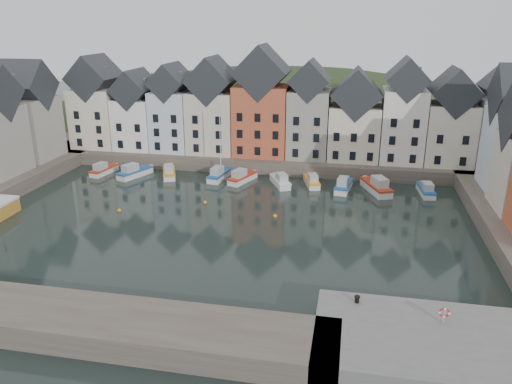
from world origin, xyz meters
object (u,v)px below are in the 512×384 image
(boat_d, at_px, (219,174))
(life_ring_post, at_px, (444,313))
(mooring_bollard, at_px, (357,299))
(boat_a, at_px, (103,170))

(boat_d, height_order, life_ring_post, boat_d)
(mooring_bollard, bearing_deg, life_ring_post, -14.67)
(boat_a, bearing_deg, mooring_bollard, -30.84)
(boat_a, bearing_deg, life_ring_post, -28.02)
(boat_a, xyz_separation_m, life_ring_post, (46.21, -36.01, 2.22))
(boat_a, height_order, mooring_bollard, mooring_bollard)
(boat_d, xyz_separation_m, mooring_bollard, (21.02, -35.24, 1.55))
(boat_a, xyz_separation_m, boat_d, (18.86, 0.89, 0.12))
(mooring_bollard, relative_size, life_ring_post, 0.43)
(boat_a, distance_m, mooring_bollard, 52.66)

